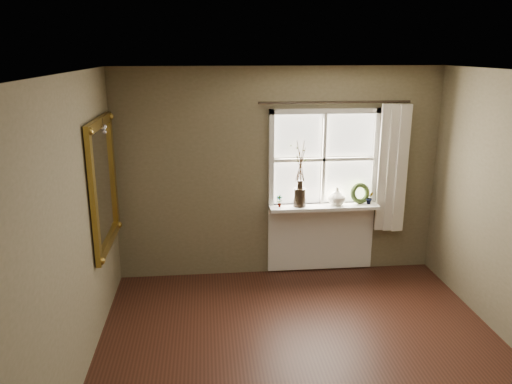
{
  "coord_description": "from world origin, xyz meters",
  "views": [
    {
      "loc": [
        -0.89,
        -3.66,
        2.78
      ],
      "look_at": [
        -0.36,
        1.55,
        1.28
      ],
      "focal_mm": 35.0,
      "sensor_mm": 36.0,
      "label": 1
    }
  ],
  "objects_px": {
    "dark_jug": "(300,197)",
    "wreath": "(360,195)",
    "cream_vase": "(337,196)",
    "gilt_mirror": "(104,184)"
  },
  "relations": [
    {
      "from": "dark_jug",
      "to": "wreath",
      "type": "distance_m",
      "value": 0.77
    },
    {
      "from": "dark_jug",
      "to": "gilt_mirror",
      "type": "height_order",
      "value": "gilt_mirror"
    },
    {
      "from": "dark_jug",
      "to": "gilt_mirror",
      "type": "xyz_separation_m",
      "value": [
        -2.21,
        -0.62,
        0.4
      ]
    },
    {
      "from": "wreath",
      "to": "gilt_mirror",
      "type": "xyz_separation_m",
      "value": [
        -2.98,
        -0.66,
        0.41
      ]
    },
    {
      "from": "dark_jug",
      "to": "cream_vase",
      "type": "height_order",
      "value": "same"
    },
    {
      "from": "dark_jug",
      "to": "wreath",
      "type": "height_order",
      "value": "wreath"
    },
    {
      "from": "dark_jug",
      "to": "gilt_mirror",
      "type": "relative_size",
      "value": 0.16
    },
    {
      "from": "dark_jug",
      "to": "cream_vase",
      "type": "distance_m",
      "value": 0.47
    },
    {
      "from": "dark_jug",
      "to": "wreath",
      "type": "relative_size",
      "value": 0.84
    },
    {
      "from": "cream_vase",
      "to": "gilt_mirror",
      "type": "xyz_separation_m",
      "value": [
        -2.67,
        -0.62,
        0.4
      ]
    }
  ]
}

